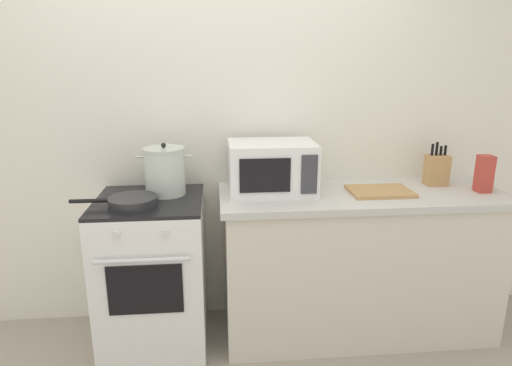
# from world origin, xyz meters

# --- Properties ---
(back_wall) EXTENTS (4.40, 0.10, 2.50)m
(back_wall) POSITION_xyz_m (0.30, 0.97, 1.25)
(back_wall) COLOR silver
(back_wall) RESTS_ON ground_plane
(lower_cabinet_right) EXTENTS (1.64, 0.56, 0.88)m
(lower_cabinet_right) POSITION_xyz_m (0.90, 0.62, 0.44)
(lower_cabinet_right) COLOR beige
(lower_cabinet_right) RESTS_ON ground_plane
(countertop_right) EXTENTS (1.70, 0.60, 0.04)m
(countertop_right) POSITION_xyz_m (0.90, 0.62, 0.90)
(countertop_right) COLOR beige
(countertop_right) RESTS_ON lower_cabinet_right
(stove) EXTENTS (0.60, 0.64, 0.92)m
(stove) POSITION_xyz_m (-0.35, 0.60, 0.46)
(stove) COLOR white
(stove) RESTS_ON ground_plane
(stock_pot) EXTENTS (0.32, 0.24, 0.30)m
(stock_pot) POSITION_xyz_m (-0.26, 0.70, 1.06)
(stock_pot) COLOR silver
(stock_pot) RESTS_ON stove
(frying_pan) EXTENTS (0.46, 0.26, 0.05)m
(frying_pan) POSITION_xyz_m (-0.42, 0.49, 0.95)
(frying_pan) COLOR #28282B
(frying_pan) RESTS_ON stove
(microwave) EXTENTS (0.50, 0.37, 0.30)m
(microwave) POSITION_xyz_m (0.36, 0.68, 1.07)
(microwave) COLOR white
(microwave) RESTS_ON countertop_right
(cutting_board) EXTENTS (0.36, 0.26, 0.02)m
(cutting_board) POSITION_xyz_m (1.00, 0.60, 0.93)
(cutting_board) COLOR tan
(cutting_board) RESTS_ON countertop_right
(knife_block) EXTENTS (0.13, 0.10, 0.27)m
(knife_block) POSITION_xyz_m (1.41, 0.74, 1.02)
(knife_block) COLOR tan
(knife_block) RESTS_ON countertop_right
(pasta_box) EXTENTS (0.08, 0.08, 0.22)m
(pasta_box) POSITION_xyz_m (1.61, 0.57, 1.03)
(pasta_box) COLOR #B73D33
(pasta_box) RESTS_ON countertop_right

